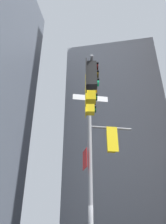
# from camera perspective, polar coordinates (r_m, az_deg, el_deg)

# --- Properties ---
(building_mid_block) EXTENTS (14.14, 14.14, 29.92)m
(building_mid_block) POSITION_cam_1_polar(r_m,az_deg,el_deg) (37.30, 8.61, -7.58)
(building_mid_block) COLOR #9399A3
(building_mid_block) RESTS_ON ground
(signal_pole_assembly) EXTENTS (2.50, 3.91, 8.16)m
(signal_pole_assembly) POSITION_cam_1_polar(r_m,az_deg,el_deg) (9.07, 2.83, -3.42)
(signal_pole_assembly) COLOR gray
(signal_pole_assembly) RESTS_ON ground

